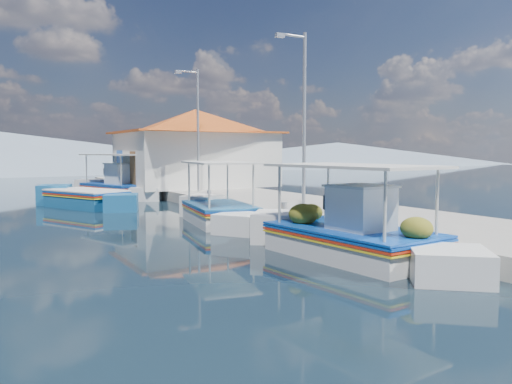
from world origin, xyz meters
TOP-DOWN VIEW (x-y plane):
  - ground at (0.00, 0.00)m, footprint 160.00×160.00m
  - quay at (5.90, 6.00)m, footprint 5.00×44.00m
  - bollards at (3.80, 5.25)m, footprint 0.20×17.20m
  - main_caique at (2.32, -3.11)m, footprint 2.54×7.43m
  - caique_green_canopy at (2.09, 3.59)m, footprint 2.62×6.30m
  - caique_blue_hull at (-0.76, 11.17)m, footprint 3.73×6.09m
  - caique_far at (1.77, 15.50)m, footprint 3.63×7.12m
  - harbor_building at (6.20, 15.00)m, footprint 10.49×10.49m
  - lamp_post_near at (4.51, 2.00)m, footprint 1.21×0.14m
  - lamp_post_far at (4.51, 11.00)m, footprint 1.21×0.14m
  - mountain_ridge at (6.54, 56.00)m, footprint 171.40×96.00m

SIDE VIEW (x-z plane):
  - ground at x=0.00m, z-range 0.00..0.00m
  - quay at x=5.90m, z-range 0.00..0.50m
  - caique_blue_hull at x=-0.76m, z-range -0.27..0.92m
  - caique_green_canopy at x=2.09m, z-range -0.84..1.55m
  - main_caique at x=2.32m, z-range -0.75..1.70m
  - caique_far at x=1.77m, z-range -0.82..1.79m
  - bollards at x=3.80m, z-range 0.50..0.80m
  - mountain_ridge at x=6.54m, z-range -0.71..4.79m
  - harbor_building at x=6.20m, z-range 0.58..4.98m
  - lamp_post_near at x=4.51m, z-range 0.85..6.85m
  - lamp_post_far at x=4.51m, z-range 0.85..6.85m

